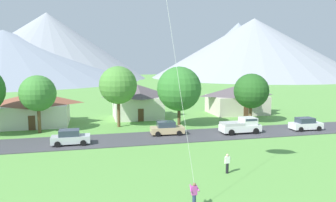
{
  "coord_description": "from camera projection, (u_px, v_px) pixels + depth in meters",
  "views": [
    {
      "loc": [
        -4.24,
        -12.08,
        9.44
      ],
      "look_at": [
        1.65,
        11.97,
        6.31
      ],
      "focal_mm": 34.59,
      "sensor_mm": 36.0,
      "label": 1
    }
  ],
  "objects": [
    {
      "name": "mountain_far_west_ridge",
      "position": [
        253.0,
        48.0,
        177.65
      ],
      "size": [
        111.78,
        111.78,
        32.06
      ],
      "primitive_type": "cone",
      "color": "#8E939E",
      "rests_on": "ground"
    },
    {
      "name": "mountain_west_ridge",
      "position": [
        48.0,
        46.0,
        164.76
      ],
      "size": [
        99.07,
        99.07,
        33.35
      ],
      "primitive_type": "cone",
      "color": "#8E939E",
      "rests_on": "ground"
    },
    {
      "name": "house_leftmost",
      "position": [
        35.0,
        108.0,
        47.09
      ],
      "size": [
        9.87,
        7.92,
        4.85
      ],
      "color": "silver",
      "rests_on": "ground"
    },
    {
      "name": "tree_near_right",
      "position": [
        118.0,
        85.0,
        45.38
      ],
      "size": [
        5.33,
        5.33,
        8.63
      ],
      "color": "brown",
      "rests_on": "ground"
    },
    {
      "name": "parked_car_white_east_end",
      "position": [
        306.0,
        124.0,
        43.62
      ],
      "size": [
        4.24,
        2.16,
        1.68
      ],
      "color": "white",
      "rests_on": "road_strip"
    },
    {
      "name": "parked_car_silver_mid_east",
      "position": [
        70.0,
        138.0,
        36.08
      ],
      "size": [
        4.21,
        2.1,
        1.68
      ],
      "color": "#B7BCC1",
      "rests_on": "road_strip"
    },
    {
      "name": "house_right_center",
      "position": [
        237.0,
        99.0,
        57.57
      ],
      "size": [
        10.16,
        7.8,
        4.96
      ],
      "color": "beige",
      "rests_on": "ground"
    },
    {
      "name": "tree_center",
      "position": [
        251.0,
        91.0,
        48.62
      ],
      "size": [
        5.24,
        5.24,
        7.47
      ],
      "color": "brown",
      "rests_on": "ground"
    },
    {
      "name": "house_left_center",
      "position": [
        138.0,
        101.0,
        53.02
      ],
      "size": [
        8.29,
        7.26,
        5.5
      ],
      "color": "silver",
      "rests_on": "ground"
    },
    {
      "name": "mountain_far_east_ridge",
      "position": [
        5.0,
        55.0,
        148.51
      ],
      "size": [
        123.35,
        123.35,
        23.21
      ],
      "primitive_type": "cone",
      "color": "gray",
      "rests_on": "ground"
    },
    {
      "name": "tree_near_left",
      "position": [
        38.0,
        93.0,
        41.74
      ],
      "size": [
        4.66,
        4.66,
        7.54
      ],
      "color": "brown",
      "rests_on": "ground"
    },
    {
      "name": "mountain_east_ridge",
      "position": [
        238.0,
        49.0,
        204.85
      ],
      "size": [
        71.01,
        71.01,
        32.83
      ],
      "primitive_type": "cone",
      "color": "gray",
      "rests_on": "ground"
    },
    {
      "name": "watcher_person",
      "position": [
        227.0,
        163.0,
        27.07
      ],
      "size": [
        0.56,
        0.24,
        1.68
      ],
      "color": "black",
      "rests_on": "ground"
    },
    {
      "name": "road_strip",
      "position": [
        127.0,
        139.0,
        38.7
      ],
      "size": [
        160.0,
        6.61,
        0.08
      ],
      "primitive_type": "cube",
      "color": "#424247",
      "rests_on": "ground"
    },
    {
      "name": "pickup_truck_white_west_side",
      "position": [
        241.0,
        125.0,
        41.78
      ],
      "size": [
        5.23,
        2.37,
        1.99
      ],
      "color": "white",
      "rests_on": "road_strip"
    },
    {
      "name": "tree_right_of_center",
      "position": [
        179.0,
        89.0,
        45.8
      ],
      "size": [
        6.3,
        6.3,
        8.57
      ],
      "color": "#4C3823",
      "rests_on": "ground"
    },
    {
      "name": "parked_car_tan_mid_west",
      "position": [
        167.0,
        128.0,
        40.89
      ],
      "size": [
        4.28,
        2.24,
        1.68
      ],
      "color": "tan",
      "rests_on": "road_strip"
    }
  ]
}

